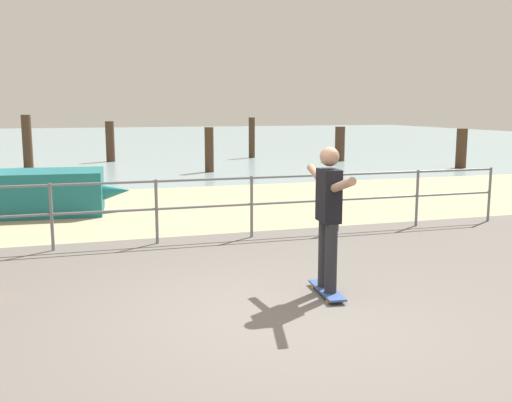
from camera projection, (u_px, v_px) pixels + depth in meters
name	position (u px, v px, depth m)	size (l,w,h in m)	color
ground_plane	(314.00, 355.00, 5.11)	(24.00, 10.00, 0.04)	#605B56
beach_strip	(172.00, 207.00, 12.65)	(24.00, 6.00, 0.04)	tan
sea_surface	(108.00, 140.00, 39.08)	(72.00, 50.00, 0.04)	#849EA3
railing_fence	(105.00, 204.00, 8.88)	(14.21, 0.05, 1.05)	slate
skateboard	(327.00, 290.00, 6.69)	(0.27, 0.81, 0.08)	#334C8C
skateboarder	(328.00, 210.00, 6.54)	(0.23, 1.45, 1.65)	#26262B
groyne_post_1	(27.00, 142.00, 20.71)	(0.34, 0.34, 1.91)	#422D1E
groyne_post_2	(110.00, 142.00, 23.10)	(0.35, 0.35, 1.63)	#422D1E
groyne_post_3	(209.00, 150.00, 19.36)	(0.30, 0.30, 1.52)	#422D1E
groyne_post_4	(252.00, 138.00, 24.88)	(0.27, 0.27, 1.75)	#422D1E
groyne_post_5	(340.00, 144.00, 23.38)	(0.40, 0.40, 1.41)	#422D1E
groyne_post_6	(461.00, 149.00, 20.65)	(0.38, 0.38, 1.43)	#422D1E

